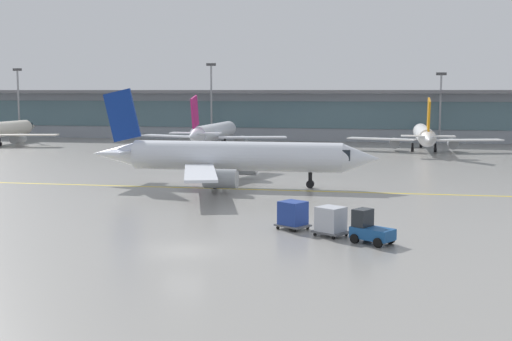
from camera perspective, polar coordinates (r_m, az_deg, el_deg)
name	(u,v)px	position (r m, az deg, el deg)	size (l,w,h in m)	color
ground_plane	(184,251)	(40.62, -6.15, -6.76)	(400.00, 400.00, 0.00)	gray
taxiway_centreline_stripe	(232,189)	(65.37, -2.05, -1.56)	(110.00, 0.36, 0.01)	yellow
terminal_concourse	(330,115)	(130.73, 6.32, 4.73)	(183.38, 11.00, 9.60)	#8C939E
gate_airplane_1	(214,132)	(111.56, -3.59, 3.25)	(24.80, 26.59, 8.83)	silver
gate_airplane_2	(424,135)	(109.12, 14.01, 2.94)	(23.95, 25.70, 8.53)	white
taxiing_regional_jet	(233,157)	(67.03, -1.97, 1.15)	(29.28, 27.29, 9.72)	silver
baggage_tug	(370,229)	(42.75, 9.59, -4.90)	(2.95, 2.58, 2.10)	#194C8C
cargo_dolly_lead	(331,220)	(44.39, 6.35, -4.21)	(2.62, 2.46, 1.94)	#595B60
cargo_dolly_trailing	(293,214)	(46.34, 3.14, -3.71)	(2.62, 2.46, 1.94)	#595B60
apron_light_mast_0	(19,100)	(141.20, -19.46, 5.63)	(1.80, 0.36, 13.83)	gray
apron_light_mast_1	(211,99)	(127.97, -3.80, 6.10)	(1.80, 0.36, 14.61)	gray
apron_light_mast_2	(440,105)	(124.17, 15.34, 5.40)	(1.80, 0.36, 12.68)	gray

